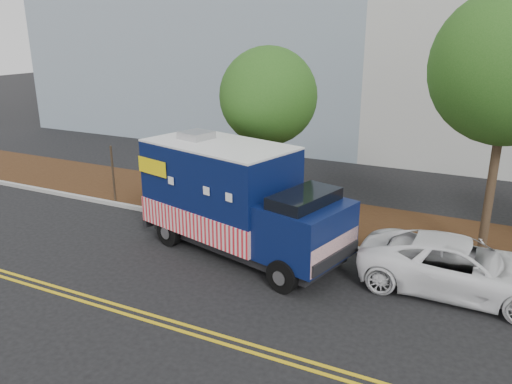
% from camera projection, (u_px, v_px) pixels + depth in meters
% --- Properties ---
extents(ground, '(120.00, 120.00, 0.00)m').
position_uv_depth(ground, '(203.00, 240.00, 16.62)').
color(ground, black).
rests_on(ground, ground).
extents(curb, '(120.00, 0.18, 0.15)m').
position_uv_depth(curb, '(223.00, 224.00, 17.79)').
color(curb, '#9E9E99').
rests_on(curb, ground).
extents(mulch_strip, '(120.00, 4.00, 0.15)m').
position_uv_depth(mulch_strip, '(250.00, 206.00, 19.58)').
color(mulch_strip, black).
rests_on(mulch_strip, ground).
extents(centerline_near, '(120.00, 0.10, 0.01)m').
position_uv_depth(centerline_near, '(111.00, 303.00, 12.81)').
color(centerline_near, gold).
rests_on(centerline_near, ground).
extents(centerline_far, '(120.00, 0.10, 0.01)m').
position_uv_depth(centerline_far, '(104.00, 308.00, 12.60)').
color(centerline_far, gold).
rests_on(centerline_far, ground).
extents(tree_b, '(3.60, 3.60, 6.17)m').
position_uv_depth(tree_b, '(268.00, 96.00, 18.24)').
color(tree_b, '#38281C').
rests_on(tree_b, ground).
extents(tree_c, '(4.33, 4.33, 7.88)m').
position_uv_depth(tree_c, '(509.00, 68.00, 13.66)').
color(tree_c, '#38281C').
rests_on(tree_c, ground).
extents(sign_post, '(0.06, 0.06, 2.40)m').
position_uv_depth(sign_post, '(113.00, 175.00, 19.67)').
color(sign_post, '#473828').
rests_on(sign_post, ground).
extents(food_truck, '(7.23, 4.12, 3.61)m').
position_uv_depth(food_truck, '(234.00, 201.00, 15.45)').
color(food_truck, black).
rests_on(food_truck, ground).
extents(white_car, '(5.22, 2.43, 1.45)m').
position_uv_depth(white_car, '(460.00, 267.00, 13.19)').
color(white_car, white).
rests_on(white_car, ground).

